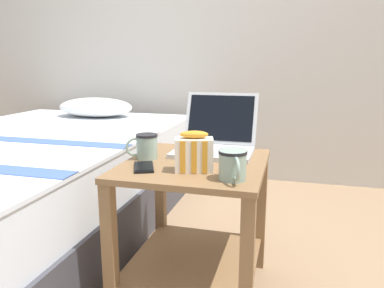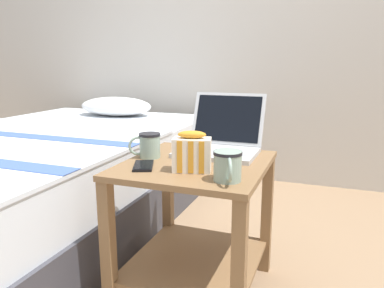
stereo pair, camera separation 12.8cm
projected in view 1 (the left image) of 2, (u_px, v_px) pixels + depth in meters
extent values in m
cube|color=beige|center=(250.00, 18.00, 2.82)|extent=(8.00, 0.05, 2.50)
cube|color=#3F3F47|center=(30.00, 202.00, 2.15)|extent=(1.43, 2.15, 0.28)
cube|color=silver|center=(26.00, 158.00, 2.09)|extent=(1.39, 2.11, 0.25)
cube|color=#4766AD|center=(2.00, 139.00, 1.91)|extent=(1.40, 0.10, 0.00)
ellipsoid|color=white|center=(96.00, 107.00, 2.80)|extent=(0.57, 0.36, 0.14)
cube|color=olive|center=(195.00, 165.00, 1.44)|extent=(0.53, 0.58, 0.02)
cube|color=olive|center=(195.00, 260.00, 1.53)|extent=(0.49, 0.54, 0.02)
cube|color=olive|center=(110.00, 255.00, 1.31)|extent=(0.04, 0.04, 0.53)
cube|color=olive|center=(246.00, 275.00, 1.19)|extent=(0.04, 0.04, 0.53)
cube|color=olive|center=(161.00, 202.00, 1.81)|extent=(0.04, 0.04, 0.53)
cube|color=olive|center=(261.00, 212.00, 1.69)|extent=(0.04, 0.04, 0.53)
cube|color=#B7BABC|center=(213.00, 152.00, 1.56)|extent=(0.32, 0.24, 0.02)
cube|color=silver|center=(214.00, 149.00, 1.57)|extent=(0.28, 0.13, 0.00)
cube|color=silver|center=(209.00, 154.00, 1.49)|extent=(0.09, 0.05, 0.00)
cube|color=#B7BABC|center=(221.00, 118.00, 1.69)|extent=(0.32, 0.10, 0.22)
cube|color=black|center=(221.00, 118.00, 1.68)|extent=(0.29, 0.08, 0.19)
cube|color=red|center=(217.00, 118.00, 1.70)|extent=(0.03, 0.01, 0.02)
cube|color=black|center=(220.00, 119.00, 1.69)|extent=(0.03, 0.02, 0.04)
cylinder|color=#8CA593|center=(233.00, 165.00, 1.21)|extent=(0.09, 0.09, 0.10)
cylinder|color=black|center=(233.00, 152.00, 1.20)|extent=(0.09, 0.09, 0.01)
cylinder|color=black|center=(233.00, 155.00, 1.21)|extent=(0.08, 0.08, 0.01)
torus|color=#8CA593|center=(236.00, 169.00, 1.16)|extent=(0.04, 0.08, 0.08)
cylinder|color=#8CA593|center=(147.00, 146.00, 1.48)|extent=(0.08, 0.08, 0.10)
cylinder|color=black|center=(147.00, 135.00, 1.47)|extent=(0.09, 0.09, 0.01)
cylinder|color=black|center=(147.00, 138.00, 1.47)|extent=(0.07, 0.07, 0.01)
torus|color=#8CA593|center=(135.00, 147.00, 1.46)|extent=(0.07, 0.06, 0.08)
cube|color=silver|center=(194.00, 155.00, 1.31)|extent=(0.15, 0.11, 0.12)
cube|color=orange|center=(183.00, 157.00, 1.27)|extent=(0.02, 0.01, 0.11)
cube|color=orange|center=(194.00, 157.00, 1.27)|extent=(0.02, 0.01, 0.11)
cube|color=orange|center=(205.00, 158.00, 1.27)|extent=(0.02, 0.01, 0.11)
ellipsoid|color=orange|center=(194.00, 134.00, 1.29)|extent=(0.11, 0.07, 0.03)
cube|color=black|center=(144.00, 167.00, 1.35)|extent=(0.12, 0.15, 0.01)
cube|color=black|center=(144.00, 166.00, 1.35)|extent=(0.10, 0.14, 0.00)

